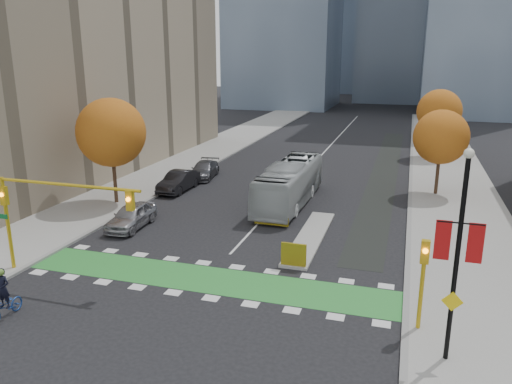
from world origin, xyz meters
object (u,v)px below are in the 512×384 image
Objects in this scene: tree_west at (111,133)px; tree_east_far at (439,111)px; banner_lamppost at (458,249)px; parked_car_b at (179,181)px; tree_east_near at (441,137)px; parked_car_a at (131,216)px; parked_car_c at (204,170)px; traffic_signal_west at (45,203)px; hazard_board at (294,255)px; cyclist at (5,302)px; bus at (290,183)px; traffic_signal_east at (423,272)px.

tree_east_far is (24.50, 26.00, -0.38)m from tree_west.
banner_lamppost reaches higher than parked_car_b.
parked_car_a is at bearing -143.94° from tree_east_near.
parked_car_b is 0.99× the size of parked_car_c.
parked_car_b is at bearing -100.27° from parked_car_c.
traffic_signal_west is at bearing -71.98° from tree_west.
parked_car_b is at bearing 135.62° from hazard_board.
hazard_board is 19.93m from tree_east_near.
hazard_board is 0.18× the size of tree_east_far.
bus is at bearing 67.03° from cyclist.
tree_east_far reaches higher than parked_car_b.
parked_car_c is (0.22, 5.00, -0.09)m from parked_car_b.
banner_lamppost is (-1.00, -40.50, -0.63)m from tree_east_far.
traffic_signal_east is 0.50× the size of banner_lamppost.
cyclist reaches higher than parked_car_b.
tree_west reaches higher than tree_east_far.
tree_east_near is 30.08m from traffic_signal_west.
traffic_signal_west is 3.61× the size of cyclist.
tree_west is 1.60× the size of parked_car_b.
cyclist reaches higher than hazard_board.
tree_west is 0.99× the size of banner_lamppost.
traffic_signal_west reaches higher than bus.
tree_east_near is at bearing 88.83° from banner_lamppost.
tree_west is 3.49× the size of cyclist.
parked_car_a is (-19.45, 9.97, -3.80)m from banner_lamppost.
tree_west is at bearing -157.38° from tree_east_near.
banner_lamppost is at bearing -63.39° from traffic_signal_east.
tree_east_near is 16.01m from tree_east_far.
tree_east_near is at bearing 14.91° from parked_car_b.
tree_west is at bearing 104.52° from cyclist.
tree_east_far is at bearing 45.75° from parked_car_b.
traffic_signal_east is 20.20m from parked_car_a.
cyclist is 22.29m from bus.
tree_west reaches higher than traffic_signal_east.
parked_car_b is at bearing -166.41° from tree_east_near.
tree_east_far is (0.50, 16.00, 0.38)m from tree_east_near.
traffic_signal_west reaches higher than cyclist.
cyclist is (-17.50, -4.28, -1.95)m from traffic_signal_east.
tree_east_far is 3.24× the size of cyclist.
parked_car_a is at bearing 92.39° from cyclist.
hazard_board is 0.27× the size of parked_car_b.
hazard_board is 0.17× the size of tree_west.
banner_lamppost is (7.50, -6.70, 3.81)m from hazard_board.
hazard_board is 8.26m from traffic_signal_east.
tree_east_near is 33.10m from cyclist.
banner_lamppost is at bearing -29.46° from parked_car_a.
tree_east_near is (24.00, 10.00, -0.75)m from tree_west.
parked_car_a is at bearing -94.47° from parked_car_c.
tree_east_far reaches higher than parked_car_c.
banner_lamppost is at bearing -91.41° from tree_east_far.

